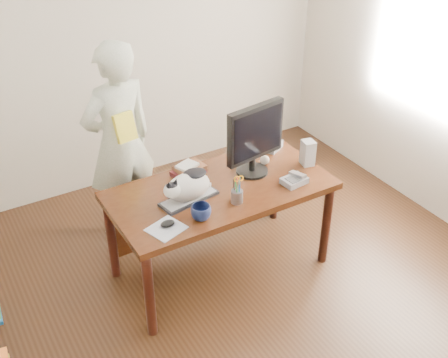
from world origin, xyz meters
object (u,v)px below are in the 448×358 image
keyboard (189,198)px  calculator (266,144)px  desk (215,199)px  pen_cup (237,195)px  cat (187,186)px  coffee_mug (201,212)px  phone (295,180)px  person (119,143)px  book_stack (189,170)px  speaker (308,153)px  baseball (265,160)px  monitor (255,136)px  mouse (168,224)px

keyboard → calculator: 0.95m
desk → pen_cup: (0.01, -0.29, 0.21)m
cat → pen_cup: size_ratio=1.91×
coffee_mug → phone: bearing=2.9°
coffee_mug → person: size_ratio=0.08×
phone → book_stack: book_stack is taller
speaker → baseball: (-0.28, 0.17, -0.06)m
cat → monitor: 0.63m
monitor → phone: (0.18, -0.26, -0.28)m
speaker → keyboard: bearing=-170.3°
mouse → book_stack: 0.65m
speaker → book_stack: bearing=170.0°
baseball → person: bearing=140.5°
calculator → pen_cup: bearing=-167.0°
keyboard → baseball: (0.72, 0.13, 0.02)m
pen_cup → keyboard: bearing=144.8°
desk → monitor: (0.31, -0.04, 0.46)m
phone → speaker: bearing=28.9°
mouse → calculator: (1.14, 0.54, 0.01)m
cat → phone: bearing=-23.8°
monitor → phone: monitor is taller
desk → baseball: 0.49m
phone → speaker: speaker is taller
keyboard → baseball: size_ratio=6.09×
cat → phone: size_ratio=2.17×
baseball → monitor: bearing=-153.9°
coffee_mug → speaker: (1.04, 0.21, 0.05)m
monitor → baseball: 0.32m
keyboard → coffee_mug: size_ratio=3.26×
cat → pen_cup: (0.28, -0.19, -0.06)m
baseball → person: (-0.88, 0.73, 0.05)m
baseball → calculator: (0.16, 0.21, -0.00)m
mouse → phone: size_ratio=0.60×
monitor → calculator: bearing=34.0°
desk → pen_cup: 0.36m
pen_cup → mouse: bearing=-179.3°
desk → speaker: 0.79m
book_stack → person: (-0.32, 0.56, 0.05)m
pen_cup → phone: (0.49, -0.01, -0.03)m
pen_cup → coffee_mug: (-0.31, -0.05, -0.01)m
cat → monitor: (0.59, 0.07, 0.19)m
mouse → cat: bearing=20.1°
desk → book_stack: 0.29m
mouse → coffee_mug: coffee_mug is taller
cat → phone: 0.80m
pen_cup → person: bearing=112.3°
pen_cup → speaker: 0.75m
coffee_mug → speaker: bearing=11.3°
phone → pen_cup: bearing=173.6°
keyboard → cat: size_ratio=1.08×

